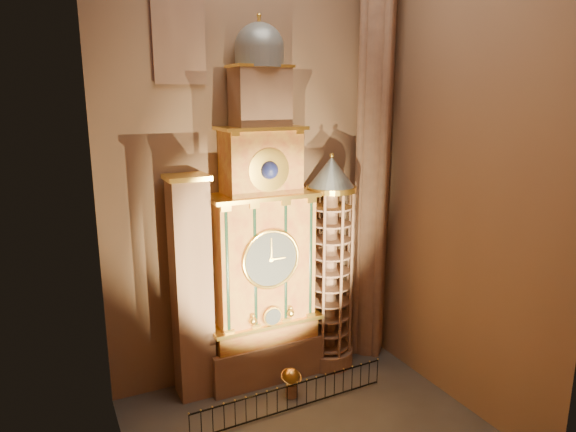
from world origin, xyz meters
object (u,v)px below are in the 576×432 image
iron_railing (292,397)px  celestial_globe (291,380)px  astronomical_clock (262,245)px  portrait_tower (192,288)px  stair_turret (330,265)px

iron_railing → celestial_globe: bearing=65.4°
astronomical_clock → celestial_globe: astronomical_clock is taller
astronomical_clock → portrait_tower: 3.73m
portrait_tower → stair_turret: 6.91m
astronomical_clock → portrait_tower: bearing=179.7°
stair_turret → iron_railing: bearing=-140.4°
portrait_tower → iron_railing: (3.37, -3.20, -4.50)m
celestial_globe → iron_railing: celestial_globe is taller
celestial_globe → iron_railing: 1.09m
stair_turret → iron_railing: size_ratio=1.18×
celestial_globe → iron_railing: bearing=-114.6°
stair_turret → celestial_globe: (-3.08, -1.94, -4.43)m
stair_turret → iron_railing: (-3.53, -2.92, -4.62)m
astronomical_clock → iron_railing: bearing=-90.5°
stair_turret → portrait_tower: bearing=177.7°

